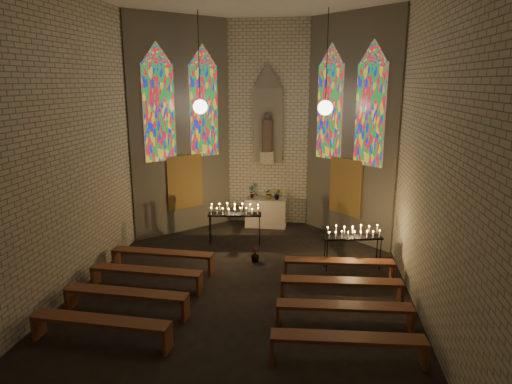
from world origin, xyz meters
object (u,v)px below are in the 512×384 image
at_px(altar, 266,213).
at_px(aisle_flower_pot, 255,254).
at_px(votive_stand_right, 353,235).
at_px(votive_stand_left, 235,212).

relative_size(altar, aisle_flower_pot, 3.14).
relative_size(altar, votive_stand_right, 0.88).
relative_size(altar, votive_stand_left, 0.83).
bearing_deg(altar, aisle_flower_pot, -89.08).
bearing_deg(aisle_flower_pot, altar, 90.92).
bearing_deg(votive_stand_left, aisle_flower_pot, -66.37).
relative_size(votive_stand_left, votive_stand_right, 1.06).
height_order(aisle_flower_pot, votive_stand_left, votive_stand_left).
distance_m(altar, votive_stand_right, 4.38).
height_order(votive_stand_left, votive_stand_right, votive_stand_left).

